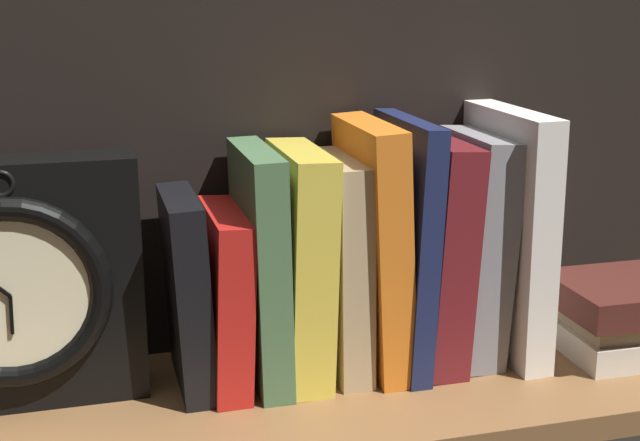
{
  "coord_description": "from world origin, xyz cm",
  "views": [
    {
      "loc": [
        -24.02,
        -75.7,
        37.88
      ],
      "look_at": [
        -2.05,
        3.7,
        15.53
      ],
      "focal_mm": 49.59,
      "sensor_mm": 36.0,
      "label": 1
    }
  ],
  "objects_px": {
    "book_white_catcher": "(507,233)",
    "framed_clock": "(12,286)",
    "book_yellow_seinlanguage": "(299,264)",
    "book_orange_pandolfini": "(373,247)",
    "book_maroon_dawkins": "(433,251)",
    "book_green_romantic": "(260,266)",
    "book_stack_side": "(640,313)",
    "book_tan_shortstories": "(338,265)",
    "book_red_requiem": "(225,298)",
    "book_black_skeptic": "(187,292)",
    "book_gray_chess": "(472,246)",
    "book_navy_bierce": "(402,243)"
  },
  "relations": [
    {
      "from": "framed_clock",
      "to": "book_white_catcher",
      "type": "bearing_deg",
      "value": 0.01
    },
    {
      "from": "book_green_romantic",
      "to": "book_gray_chess",
      "type": "bearing_deg",
      "value": 0.0
    },
    {
      "from": "book_orange_pandolfini",
      "to": "book_white_catcher",
      "type": "height_order",
      "value": "book_white_catcher"
    },
    {
      "from": "book_red_requiem",
      "to": "book_gray_chess",
      "type": "distance_m",
      "value": 0.26
    },
    {
      "from": "book_green_romantic",
      "to": "framed_clock",
      "type": "height_order",
      "value": "same"
    },
    {
      "from": "book_navy_bierce",
      "to": "book_maroon_dawkins",
      "type": "xyz_separation_m",
      "value": [
        0.03,
        0.0,
        -0.01
      ]
    },
    {
      "from": "book_red_requiem",
      "to": "book_yellow_seinlanguage",
      "type": "bearing_deg",
      "value": 0.0
    },
    {
      "from": "book_yellow_seinlanguage",
      "to": "book_stack_side",
      "type": "distance_m",
      "value": 0.37
    },
    {
      "from": "framed_clock",
      "to": "book_red_requiem",
      "type": "bearing_deg",
      "value": 0.02
    },
    {
      "from": "book_tan_shortstories",
      "to": "book_navy_bierce",
      "type": "relative_size",
      "value": 0.86
    },
    {
      "from": "book_red_requiem",
      "to": "book_green_romantic",
      "type": "height_order",
      "value": "book_green_romantic"
    },
    {
      "from": "book_tan_shortstories",
      "to": "framed_clock",
      "type": "distance_m",
      "value": 0.3
    },
    {
      "from": "book_navy_bierce",
      "to": "book_yellow_seinlanguage",
      "type": "bearing_deg",
      "value": 180.0
    },
    {
      "from": "book_orange_pandolfini",
      "to": "book_maroon_dawkins",
      "type": "relative_size",
      "value": 1.09
    },
    {
      "from": "book_green_romantic",
      "to": "framed_clock",
      "type": "relative_size",
      "value": 1.0
    },
    {
      "from": "book_green_romantic",
      "to": "book_navy_bierce",
      "type": "xyz_separation_m",
      "value": [
        0.15,
        0.0,
        0.01
      ]
    },
    {
      "from": "book_tan_shortstories",
      "to": "book_navy_bierce",
      "type": "distance_m",
      "value": 0.07
    },
    {
      "from": "book_navy_bierce",
      "to": "book_tan_shortstories",
      "type": "bearing_deg",
      "value": 180.0
    },
    {
      "from": "book_tan_shortstories",
      "to": "book_stack_side",
      "type": "xyz_separation_m",
      "value": [
        0.32,
        -0.05,
        -0.07
      ]
    },
    {
      "from": "book_green_romantic",
      "to": "book_stack_side",
      "type": "height_order",
      "value": "book_green_romantic"
    },
    {
      "from": "book_black_skeptic",
      "to": "book_maroon_dawkins",
      "type": "distance_m",
      "value": 0.25
    },
    {
      "from": "book_navy_bierce",
      "to": "framed_clock",
      "type": "distance_m",
      "value": 0.37
    },
    {
      "from": "book_green_romantic",
      "to": "book_orange_pandolfini",
      "type": "height_order",
      "value": "book_orange_pandolfini"
    },
    {
      "from": "book_navy_bierce",
      "to": "book_gray_chess",
      "type": "bearing_deg",
      "value": 0.0
    },
    {
      "from": "book_maroon_dawkins",
      "to": "book_tan_shortstories",
      "type": "bearing_deg",
      "value": 180.0
    },
    {
      "from": "book_orange_pandolfini",
      "to": "book_stack_side",
      "type": "bearing_deg",
      "value": -9.4
    },
    {
      "from": "book_black_skeptic",
      "to": "book_white_catcher",
      "type": "relative_size",
      "value": 0.74
    },
    {
      "from": "book_black_skeptic",
      "to": "book_red_requiem",
      "type": "distance_m",
      "value": 0.04
    },
    {
      "from": "book_yellow_seinlanguage",
      "to": "framed_clock",
      "type": "relative_size",
      "value": 0.99
    },
    {
      "from": "book_tan_shortstories",
      "to": "book_maroon_dawkins",
      "type": "bearing_deg",
      "value": 0.0
    },
    {
      "from": "book_orange_pandolfini",
      "to": "book_red_requiem",
      "type": "bearing_deg",
      "value": 180.0
    },
    {
      "from": "book_green_romantic",
      "to": "book_gray_chess",
      "type": "relative_size",
      "value": 0.99
    },
    {
      "from": "book_white_catcher",
      "to": "framed_clock",
      "type": "bearing_deg",
      "value": -179.99
    },
    {
      "from": "framed_clock",
      "to": "book_stack_side",
      "type": "xyz_separation_m",
      "value": [
        0.62,
        -0.05,
        -0.07
      ]
    },
    {
      "from": "book_yellow_seinlanguage",
      "to": "framed_clock",
      "type": "xyz_separation_m",
      "value": [
        -0.26,
        -0.0,
        0.0
      ]
    },
    {
      "from": "book_yellow_seinlanguage",
      "to": "book_maroon_dawkins",
      "type": "height_order",
      "value": "book_maroon_dawkins"
    },
    {
      "from": "book_black_skeptic",
      "to": "book_orange_pandolfini",
      "type": "relative_size",
      "value": 0.76
    },
    {
      "from": "book_stack_side",
      "to": "book_black_skeptic",
      "type": "bearing_deg",
      "value": 174.3
    },
    {
      "from": "book_yellow_seinlanguage",
      "to": "book_tan_shortstories",
      "type": "height_order",
      "value": "book_yellow_seinlanguage"
    },
    {
      "from": "book_white_catcher",
      "to": "book_yellow_seinlanguage",
      "type": "bearing_deg",
      "value": 180.0
    },
    {
      "from": "book_yellow_seinlanguage",
      "to": "book_orange_pandolfini",
      "type": "distance_m",
      "value": 0.08
    },
    {
      "from": "book_gray_chess",
      "to": "book_white_catcher",
      "type": "relative_size",
      "value": 0.91
    },
    {
      "from": "book_orange_pandolfini",
      "to": "book_gray_chess",
      "type": "relative_size",
      "value": 1.07
    },
    {
      "from": "book_green_romantic",
      "to": "book_white_catcher",
      "type": "bearing_deg",
      "value": 0.0
    },
    {
      "from": "book_yellow_seinlanguage",
      "to": "book_orange_pandolfini",
      "type": "relative_size",
      "value": 0.91
    },
    {
      "from": "book_stack_side",
      "to": "book_navy_bierce",
      "type": "bearing_deg",
      "value": 169.46
    },
    {
      "from": "book_tan_shortstories",
      "to": "book_navy_bierce",
      "type": "bearing_deg",
      "value": 0.0
    },
    {
      "from": "book_black_skeptic",
      "to": "book_orange_pandolfini",
      "type": "xyz_separation_m",
      "value": [
        0.19,
        0.0,
        0.03
      ]
    },
    {
      "from": "book_navy_bierce",
      "to": "book_white_catcher",
      "type": "distance_m",
      "value": 0.12
    },
    {
      "from": "book_yellow_seinlanguage",
      "to": "book_maroon_dawkins",
      "type": "relative_size",
      "value": 0.99
    }
  ]
}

